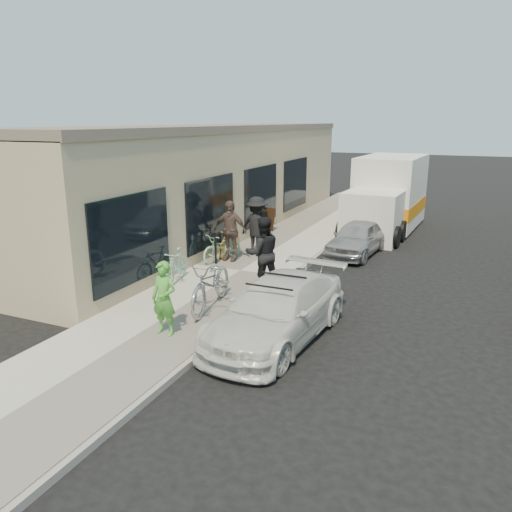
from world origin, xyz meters
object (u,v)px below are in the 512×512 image
(woman_rider, at_px, (164,298))
(cruiser_bike_a, at_px, (176,266))
(bike_rack, at_px, (218,245))
(sandwich_board, at_px, (266,220))
(man_standing, at_px, (263,253))
(bystander_a, at_px, (257,226))
(moving_truck, at_px, (387,198))
(sedan_white, at_px, (277,310))
(cruiser_bike_b, at_px, (222,247))
(bystander_b, at_px, (230,231))
(tandem_bike, at_px, (212,283))
(sedan_silver, at_px, (357,238))
(cruiser_bike_c, at_px, (230,242))

(woman_rider, xyz_separation_m, cruiser_bike_a, (-1.65, 3.03, -0.32))
(bike_rack, relative_size, sandwich_board, 0.99)
(man_standing, distance_m, bystander_a, 3.35)
(woman_rider, bearing_deg, sandwich_board, 103.92)
(sandwich_board, distance_m, bystander_a, 3.65)
(bike_rack, xyz_separation_m, moving_truck, (3.86, 7.49, 0.64))
(sedan_white, relative_size, cruiser_bike_b, 2.72)
(man_standing, bearing_deg, bike_rack, -75.80)
(sedan_white, xyz_separation_m, cruiser_bike_b, (-3.57, 4.42, -0.05))
(sedan_white, relative_size, cruiser_bike_a, 2.98)
(bike_rack, distance_m, moving_truck, 8.45)
(man_standing, bearing_deg, bystander_b, -83.80)
(bike_rack, distance_m, woman_rider, 5.51)
(sedan_white, height_order, woman_rider, woman_rider)
(sedan_white, bearing_deg, tandem_bike, 165.86)
(tandem_bike, bearing_deg, bystander_b, 102.50)
(sedan_silver, height_order, tandem_bike, tandem_bike)
(tandem_bike, relative_size, woman_rider, 1.49)
(sandwich_board, distance_m, woman_rider, 10.09)
(woman_rider, bearing_deg, bystander_b, 106.24)
(sandwich_board, bearing_deg, man_standing, -56.17)
(cruiser_bike_b, bearing_deg, sedan_silver, 55.20)
(sedan_silver, height_order, cruiser_bike_b, sedan_silver)
(sedan_white, distance_m, bystander_b, 5.68)
(bike_rack, distance_m, man_standing, 2.93)
(moving_truck, bearing_deg, bystander_a, -112.99)
(cruiser_bike_a, bearing_deg, bike_rack, 76.77)
(sedan_silver, distance_m, cruiser_bike_b, 4.61)
(sandwich_board, distance_m, man_standing, 6.96)
(cruiser_bike_b, bearing_deg, bike_rack, -97.42)
(sedan_white, relative_size, bystander_b, 2.37)
(sedan_silver, xyz_separation_m, bystander_b, (-3.37, -2.78, 0.52))
(cruiser_bike_a, bearing_deg, woman_rider, -72.55)
(cruiser_bike_c, bearing_deg, bystander_a, 27.20)
(bystander_b, bearing_deg, man_standing, -47.45)
(bike_rack, relative_size, sedan_silver, 0.26)
(sedan_silver, distance_m, bystander_b, 4.40)
(man_standing, height_order, bystander_a, bystander_a)
(cruiser_bike_c, bearing_deg, cruiser_bike_b, -84.47)
(bike_rack, xyz_separation_m, tandem_bike, (1.73, -3.57, 0.07))
(moving_truck, distance_m, bystander_b, 8.04)
(sedan_white, bearing_deg, woman_rider, -148.20)
(sedan_silver, bearing_deg, woman_rider, -98.18)
(man_standing, bearing_deg, sedan_silver, -142.92)
(woman_rider, distance_m, bystander_b, 5.72)
(sedan_white, bearing_deg, bystander_a, 123.10)
(sandwich_board, xyz_separation_m, bystander_b, (0.59, -4.33, 0.49))
(bike_rack, relative_size, sedan_white, 0.20)
(sedan_silver, bearing_deg, bystander_b, -134.73)
(woman_rider, relative_size, cruiser_bike_c, 1.03)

